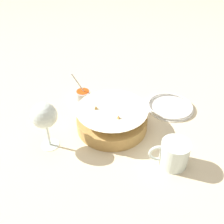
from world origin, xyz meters
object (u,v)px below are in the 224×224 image
at_px(food_basket, 112,119).
at_px(wine_glass, 44,117).
at_px(side_plate, 170,106).
at_px(sauce_cup, 83,94).
at_px(beer_mug, 174,155).

xyz_separation_m(food_basket, wine_glass, (0.21, 0.10, 0.08)).
height_order(wine_glass, side_plate, wine_glass).
bearing_deg(food_basket, side_plate, -152.39).
bearing_deg(wine_glass, food_basket, -155.20).
xyz_separation_m(sauce_cup, side_plate, (-0.36, 0.06, -0.01)).
relative_size(food_basket, beer_mug, 2.07).
bearing_deg(sauce_cup, beer_mug, 131.61).
xyz_separation_m(sauce_cup, wine_glass, (0.08, 0.28, 0.10)).
relative_size(food_basket, sauce_cup, 2.18).
relative_size(sauce_cup, beer_mug, 0.95).
xyz_separation_m(beer_mug, side_plate, (-0.04, -0.29, -0.03)).
bearing_deg(beer_mug, wine_glass, -10.56).
bearing_deg(beer_mug, food_basket, -41.82).
height_order(sauce_cup, wine_glass, wine_glass).
bearing_deg(food_basket, wine_glass, 24.80).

